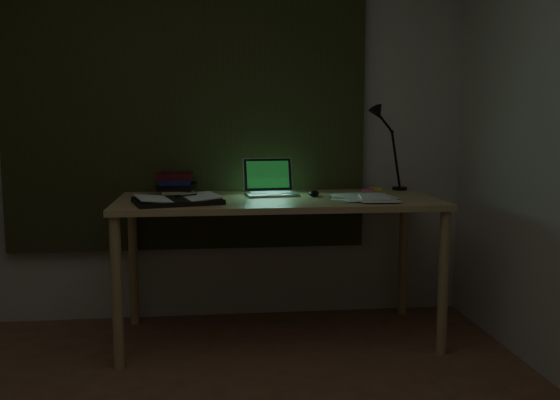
% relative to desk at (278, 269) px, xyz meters
% --- Properties ---
extents(wall_back, '(3.50, 0.00, 2.50)m').
position_rel_desk_xyz_m(wall_back, '(-0.51, 0.47, 0.84)').
color(wall_back, beige).
rests_on(wall_back, ground).
extents(curtain, '(2.20, 0.06, 2.00)m').
position_rel_desk_xyz_m(curtain, '(-0.51, 0.43, 1.04)').
color(curtain, '#2D2F17').
rests_on(curtain, wall_back).
extents(desk, '(1.79, 0.78, 0.82)m').
position_rel_desk_xyz_m(desk, '(0.00, 0.00, 0.00)').
color(desk, tan).
rests_on(desk, floor).
extents(laptop, '(0.32, 0.36, 0.21)m').
position_rel_desk_xyz_m(laptop, '(-0.02, 0.12, 0.51)').
color(laptop, '#B2B2B7').
rests_on(laptop, desk).
extents(open_textbook, '(0.51, 0.41, 0.04)m').
position_rel_desk_xyz_m(open_textbook, '(-0.55, -0.15, 0.43)').
color(open_textbook, silver).
rests_on(open_textbook, desk).
extents(book_stack, '(0.20, 0.24, 0.13)m').
position_rel_desk_xyz_m(book_stack, '(-0.57, 0.24, 0.47)').
color(book_stack, silver).
rests_on(book_stack, desk).
extents(loose_papers, '(0.35, 0.37, 0.02)m').
position_rel_desk_xyz_m(loose_papers, '(0.47, -0.10, 0.42)').
color(loose_papers, white).
rests_on(loose_papers, desk).
extents(mouse, '(0.08, 0.11, 0.04)m').
position_rel_desk_xyz_m(mouse, '(0.21, 0.04, 0.43)').
color(mouse, black).
rests_on(mouse, desk).
extents(sticky_yellow, '(0.08, 0.08, 0.02)m').
position_rel_desk_xyz_m(sticky_yellow, '(0.65, 0.31, 0.42)').
color(sticky_yellow, '#FCF735').
rests_on(sticky_yellow, desk).
extents(sticky_pink, '(0.09, 0.09, 0.02)m').
position_rel_desk_xyz_m(sticky_pink, '(0.58, 0.23, 0.42)').
color(sticky_pink, pink).
rests_on(sticky_pink, desk).
extents(desk_lamp, '(0.38, 0.33, 0.49)m').
position_rel_desk_xyz_m(desk_lamp, '(0.80, 0.31, 0.65)').
color(desk_lamp, black).
rests_on(desk_lamp, desk).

